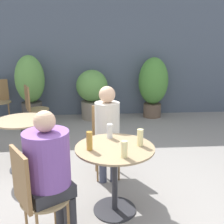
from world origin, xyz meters
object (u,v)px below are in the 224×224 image
object	(u,v)px
beer_glass_1	(110,131)
potted_plant_2	(153,84)
potted_plant_1	(92,91)
bistro_chair_4	(1,97)
beer_glass_0	(140,137)
cafe_table_far	(23,134)
seated_person_1	(50,168)
cafe_table_near	(115,163)
beer_glass_3	(124,149)
bistro_chair_2	(33,105)
seated_person_0	(107,125)
bistro_chair_0	(106,134)
bistro_chair_1	(33,191)
potted_plant_0	(30,85)
beer_glass_2	(89,141)

from	to	relation	value
beer_glass_1	potted_plant_2	xyz separation A→B (m)	(1.21, 3.25, -0.01)
potted_plant_1	bistro_chair_4	bearing A→B (deg)	-179.35
beer_glass_0	potted_plant_1	bearing A→B (deg)	98.13
cafe_table_far	seated_person_1	world-z (taller)	seated_person_1
cafe_table_near	beer_glass_0	distance (m)	0.36
cafe_table_near	potted_plant_1	size ratio (longest dim) A/B	0.71
beer_glass_3	bistro_chair_2	bearing A→B (deg)	116.80
seated_person_0	beer_glass_3	size ratio (longest dim) A/B	7.82
beer_glass_1	seated_person_1	bearing A→B (deg)	-130.85
cafe_table_far	beer_glass_3	bearing A→B (deg)	-45.83
bistro_chair_0	potted_plant_2	bearing A→B (deg)	62.31
cafe_table_far	potted_plant_1	bearing A→B (deg)	69.29
cafe_table_near	bistro_chair_1	bearing A→B (deg)	-146.93
cafe_table_near	bistro_chair_0	size ratio (longest dim) A/B	0.86
bistro_chair_1	bistro_chair_2	distance (m)	3.16
bistro_chair_4	beer_glass_0	bearing A→B (deg)	-73.52
cafe_table_far	seated_person_1	distance (m)	1.52
cafe_table_near	bistro_chair_1	xyz separation A→B (m)	(-0.71, -0.46, 0.00)
potted_plant_0	bistro_chair_1	bearing A→B (deg)	-77.22
bistro_chair_2	beer_glass_0	size ratio (longest dim) A/B	5.39
cafe_table_near	bistro_chair_2	distance (m)	2.97
bistro_chair_1	seated_person_0	xyz separation A→B (m)	(0.67, 1.16, 0.18)
cafe_table_near	seated_person_0	xyz separation A→B (m)	(-0.04, 0.69, 0.18)
beer_glass_0	bistro_chair_2	bearing A→B (deg)	122.17
bistro_chair_4	seated_person_1	distance (m)	4.17
bistro_chair_1	bistro_chair_4	distance (m)	4.20
bistro_chair_0	bistro_chair_1	world-z (taller)	same
beer_glass_1	beer_glass_2	size ratio (longest dim) A/B	0.85
bistro_chair_2	beer_glass_3	world-z (taller)	bistro_chair_2
cafe_table_near	potted_plant_1	distance (m)	3.47
seated_person_0	potted_plant_2	bearing A→B (deg)	63.64
seated_person_1	potted_plant_1	size ratio (longest dim) A/B	1.07
cafe_table_near	bistro_chair_2	size ratio (longest dim) A/B	0.86
beer_glass_0	beer_glass_3	distance (m)	0.32
potted_plant_0	potted_plant_2	distance (m)	2.76
bistro_chair_2	beer_glass_3	bearing A→B (deg)	-177.17
seated_person_1	bistro_chair_0	bearing A→B (deg)	-56.65
bistro_chair_0	potted_plant_0	distance (m)	3.01
bistro_chair_0	potted_plant_0	world-z (taller)	potted_plant_0
beer_glass_0	beer_glass_1	size ratio (longest dim) A/B	1.09
bistro_chair_0	seated_person_1	world-z (taller)	seated_person_1
beer_glass_1	potted_plant_1	size ratio (longest dim) A/B	0.14
bistro_chair_2	bistro_chair_4	distance (m)	1.19
cafe_table_near	cafe_table_far	xyz separation A→B (m)	(-1.16, 1.02, -0.02)
bistro_chair_0	beer_glass_2	world-z (taller)	bistro_chair_0
bistro_chair_2	beer_glass_1	bearing A→B (deg)	-174.31
bistro_chair_2	seated_person_1	distance (m)	3.12
bistro_chair_0	bistro_chair_1	size ratio (longest dim) A/B	1.00
seated_person_0	potted_plant_2	distance (m)	3.06
potted_plant_0	potted_plant_2	xyz separation A→B (m)	(2.76, 0.08, -0.03)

